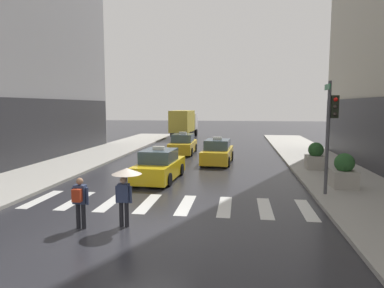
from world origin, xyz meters
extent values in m
plane|color=#26262B|center=(0.00, 0.00, 0.00)|extent=(160.00, 160.00, 0.00)
cube|color=silver|center=(-5.40, 3.00, 0.00)|extent=(0.50, 2.80, 0.01)
cube|color=silver|center=(-3.86, 3.00, 0.00)|extent=(0.50, 2.80, 0.01)
cube|color=silver|center=(-2.31, 3.00, 0.00)|extent=(0.50, 2.80, 0.01)
cube|color=silver|center=(-0.77, 3.00, 0.00)|extent=(0.50, 2.80, 0.01)
cube|color=silver|center=(0.77, 3.00, 0.00)|extent=(0.50, 2.80, 0.01)
cube|color=silver|center=(2.31, 3.00, 0.00)|extent=(0.50, 2.80, 0.01)
cube|color=silver|center=(3.86, 3.00, 0.00)|extent=(0.50, 2.80, 0.01)
cube|color=silver|center=(5.40, 3.00, 0.00)|extent=(0.50, 2.80, 0.01)
cylinder|color=#47474C|center=(6.53, 4.97, 2.55)|extent=(0.14, 0.14, 4.80)
cube|color=black|center=(6.75, 4.97, 3.88)|extent=(0.30, 0.26, 0.95)
sphere|color=red|center=(6.75, 4.83, 4.18)|extent=(0.17, 0.17, 0.17)
sphere|color=#28231E|center=(6.75, 4.83, 3.88)|extent=(0.17, 0.17, 0.17)
sphere|color=#28231E|center=(6.75, 4.83, 3.58)|extent=(0.17, 0.17, 0.17)
cube|color=#196638|center=(6.48, 5.15, 4.70)|extent=(0.04, 0.84, 0.24)
cube|color=yellow|center=(-1.33, 7.40, 0.56)|extent=(2.04, 4.59, 0.84)
cube|color=#384C5B|center=(-1.34, 7.30, 1.30)|extent=(1.71, 2.18, 0.64)
cube|color=silver|center=(-1.34, 7.30, 1.71)|extent=(0.61, 0.27, 0.18)
cylinder|color=black|center=(-2.12, 8.80, 0.33)|extent=(0.26, 0.67, 0.66)
cylinder|color=black|center=(-0.41, 8.70, 0.33)|extent=(0.26, 0.67, 0.66)
cylinder|color=black|center=(-2.26, 6.10, 0.33)|extent=(0.26, 0.67, 0.66)
cylinder|color=black|center=(-0.55, 6.01, 0.33)|extent=(0.26, 0.67, 0.66)
cube|color=#F2EAB2|center=(-1.84, 9.70, 0.60)|extent=(0.20, 0.05, 0.14)
cube|color=#F2EAB2|center=(-0.58, 9.63, 0.60)|extent=(0.20, 0.05, 0.14)
cube|color=gold|center=(1.37, 13.22, 0.56)|extent=(2.06, 4.60, 0.84)
cube|color=#384C5B|center=(1.37, 13.12, 1.30)|extent=(1.72, 2.19, 0.64)
cube|color=silver|center=(1.37, 13.12, 1.71)|extent=(0.61, 0.27, 0.18)
cylinder|color=black|center=(0.60, 14.62, 0.33)|extent=(0.26, 0.67, 0.66)
cylinder|color=black|center=(2.30, 14.52, 0.33)|extent=(0.26, 0.67, 0.66)
cylinder|color=black|center=(0.44, 11.92, 0.33)|extent=(0.26, 0.67, 0.66)
cylinder|color=black|center=(2.15, 11.82, 0.33)|extent=(0.26, 0.67, 0.66)
cube|color=#F2EAB2|center=(0.88, 15.52, 0.60)|extent=(0.20, 0.05, 0.14)
cube|color=#F2EAB2|center=(2.13, 15.45, 0.60)|extent=(0.20, 0.05, 0.14)
cube|color=gold|center=(-1.74, 17.48, 0.56)|extent=(1.83, 4.51, 0.84)
cube|color=#384C5B|center=(-1.74, 17.38, 1.30)|extent=(1.62, 2.11, 0.64)
cube|color=silver|center=(-1.74, 17.38, 1.71)|extent=(0.60, 0.24, 0.18)
cylinder|color=black|center=(-2.61, 18.82, 0.33)|extent=(0.22, 0.66, 0.66)
cylinder|color=black|center=(-0.90, 18.84, 0.33)|extent=(0.22, 0.66, 0.66)
cylinder|color=black|center=(-2.59, 16.12, 0.33)|extent=(0.22, 0.66, 0.66)
cylinder|color=black|center=(-0.88, 16.14, 0.33)|extent=(0.22, 0.66, 0.66)
cube|color=#F2EAB2|center=(-2.39, 19.74, 0.60)|extent=(0.20, 0.04, 0.14)
cube|color=#F2EAB2|center=(-1.13, 19.75, 0.60)|extent=(0.20, 0.04, 0.14)
cube|color=#2D2D2D|center=(-3.90, 30.91, 0.65)|extent=(2.06, 6.67, 0.40)
cube|color=silver|center=(-3.77, 34.20, 1.90)|extent=(2.17, 1.88, 2.10)
cube|color=#384C5B|center=(-3.73, 35.12, 2.27)|extent=(1.89, 0.11, 0.95)
cube|color=gold|center=(-3.94, 30.01, 2.10)|extent=(2.39, 4.88, 2.50)
cylinder|color=black|center=(-4.78, 34.04, 0.45)|extent=(0.32, 0.91, 0.90)
cylinder|color=black|center=(-2.78, 33.96, 0.45)|extent=(0.32, 0.91, 0.90)
cylinder|color=black|center=(-4.96, 29.51, 0.45)|extent=(0.32, 0.91, 0.90)
cylinder|color=black|center=(-2.96, 29.43, 0.45)|extent=(0.32, 0.91, 0.90)
cylinder|color=black|center=(-0.92, 0.31, 0.41)|extent=(0.14, 0.14, 0.82)
cylinder|color=black|center=(-0.74, 0.31, 0.41)|extent=(0.14, 0.14, 0.82)
cube|color=#2D3856|center=(-0.83, 0.31, 1.12)|extent=(0.36, 0.24, 0.60)
sphere|color=tan|center=(-0.83, 0.31, 1.54)|extent=(0.22, 0.22, 0.22)
cylinder|color=#2D3856|center=(-1.06, 0.31, 1.07)|extent=(0.09, 0.09, 0.55)
cylinder|color=#2D3856|center=(-0.60, 0.31, 1.07)|extent=(0.09, 0.09, 0.55)
cylinder|color=#4C4C4C|center=(-0.71, 0.31, 1.42)|extent=(0.02, 0.02, 1.00)
cone|color=gray|center=(-0.71, 0.31, 1.84)|extent=(0.96, 0.96, 0.20)
cylinder|color=black|center=(-2.23, -0.04, 0.41)|extent=(0.14, 0.14, 0.82)
cylinder|color=black|center=(-2.05, -0.04, 0.41)|extent=(0.14, 0.14, 0.82)
cube|color=#2D3856|center=(-2.14, -0.04, 1.12)|extent=(0.36, 0.24, 0.60)
sphere|color=#9E7051|center=(-2.14, -0.04, 1.54)|extent=(0.22, 0.22, 0.22)
cylinder|color=#2D3856|center=(-2.37, -0.04, 1.07)|extent=(0.09, 0.09, 0.55)
cylinder|color=#2D3856|center=(-1.91, -0.04, 1.07)|extent=(0.09, 0.09, 0.55)
cube|color=#B23319|center=(-2.14, -0.26, 1.14)|extent=(0.28, 0.18, 0.40)
cube|color=#A8A399|center=(7.65, 6.28, 0.55)|extent=(1.10, 1.10, 0.80)
sphere|color=#285628|center=(7.65, 6.28, 1.30)|extent=(0.90, 0.90, 0.90)
cube|color=#A8A399|center=(7.38, 10.98, 0.55)|extent=(1.10, 1.10, 0.80)
sphere|color=#234C23|center=(7.38, 10.98, 1.30)|extent=(0.90, 0.90, 0.90)
camera|label=1|loc=(2.84, -10.01, 3.91)|focal=31.90mm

